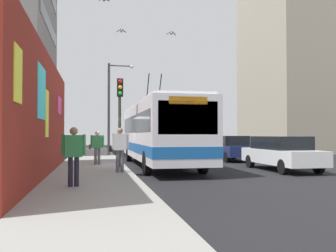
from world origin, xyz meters
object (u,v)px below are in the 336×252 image
at_px(parked_car_white, 281,152).
at_px(traffic_light, 120,107).
at_px(pedestrian_midblock, 97,145).
at_px(street_lamp, 112,102).
at_px(parked_car_navy, 230,148).
at_px(pedestrian_at_curb, 120,146).
at_px(parked_car_silver, 201,145).
at_px(pedestrian_near_wall, 74,151).
at_px(city_bus, 159,131).

height_order(parked_car_white, traffic_light, traffic_light).
height_order(pedestrian_midblock, street_lamp, street_lamp).
relative_size(parked_car_navy, pedestrian_midblock, 2.53).
bearing_deg(parked_car_navy, street_lamp, 55.24).
distance_m(parked_car_white, pedestrian_at_curb, 7.57).
relative_size(parked_car_navy, street_lamp, 0.64).
height_order(parked_car_navy, pedestrian_at_curb, pedestrian_at_curb).
bearing_deg(pedestrian_at_curb, parked_car_white, -84.18).
distance_m(pedestrian_midblock, pedestrian_at_curb, 4.10).
bearing_deg(pedestrian_at_curb, traffic_light, -4.10).
bearing_deg(parked_car_silver, pedestrian_near_wall, 152.26).
xyz_separation_m(parked_car_white, parked_car_navy, (6.39, 0.00, -0.00)).
bearing_deg(pedestrian_midblock, traffic_light, -148.13).
xyz_separation_m(city_bus, pedestrian_at_curb, (-3.96, 2.32, -0.61)).
distance_m(parked_car_silver, traffic_light, 13.55).
bearing_deg(pedestrian_near_wall, pedestrian_at_curb, -22.91).
xyz_separation_m(parked_car_navy, pedestrian_at_curb, (-7.16, 7.52, 0.38)).
bearing_deg(street_lamp, parked_car_navy, -124.76).
height_order(pedestrian_at_curb, street_lamp, street_lamp).
relative_size(city_bus, parked_car_silver, 2.86).
height_order(city_bus, parked_car_white, city_bus).
xyz_separation_m(parked_car_white, traffic_light, (1.60, 7.35, 2.11)).
distance_m(parked_car_navy, traffic_light, 9.02).
xyz_separation_m(traffic_light, street_lamp, (9.81, -0.11, 1.08)).
height_order(city_bus, street_lamp, street_lamp).
xyz_separation_m(city_bus, pedestrian_near_wall, (-7.77, 3.93, -0.64)).
xyz_separation_m(city_bus, parked_car_white, (-3.19, -5.20, -0.99)).
height_order(parked_car_navy, parked_car_silver, same).
bearing_deg(parked_car_white, traffic_light, 77.68).
bearing_deg(parked_car_silver, parked_car_navy, 180.00).
relative_size(parked_car_silver, pedestrian_near_wall, 2.43).
bearing_deg(street_lamp, pedestrian_near_wall, 173.25).
bearing_deg(pedestrian_near_wall, parked_car_navy, -39.77).
height_order(city_bus, pedestrian_near_wall, city_bus).
height_order(parked_car_navy, pedestrian_near_wall, pedestrian_near_wall).
bearing_deg(parked_car_white, street_lamp, 32.37).
relative_size(parked_car_white, pedestrian_at_curb, 2.76).
bearing_deg(traffic_light, pedestrian_midblock, 31.87).
distance_m(city_bus, street_lamp, 8.76).
bearing_deg(city_bus, street_lamp, 13.91).
bearing_deg(parked_car_silver, pedestrian_at_curb, 150.97).
distance_m(city_bus, pedestrian_near_wall, 8.73).
bearing_deg(pedestrian_near_wall, traffic_light, -16.07).
relative_size(city_bus, traffic_light, 2.91).
bearing_deg(parked_car_white, city_bus, 58.48).
bearing_deg(parked_car_silver, pedestrian_midblock, 138.74).
distance_m(parked_car_silver, pedestrian_near_wall, 19.62).
height_order(pedestrian_at_curb, traffic_light, traffic_light).
bearing_deg(parked_car_white, pedestrian_midblock, 68.81).
height_order(parked_car_navy, pedestrian_midblock, pedestrian_midblock).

